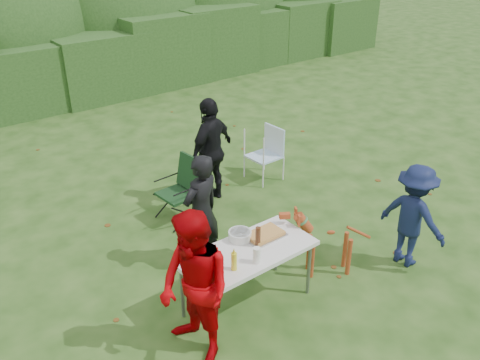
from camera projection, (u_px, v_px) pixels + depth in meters
ground at (256, 284)px, 6.12m from camera, size 80.00×80.00×0.00m
hedge_row at (27, 73)px, 11.32m from camera, size 22.00×1.40×1.70m
folding_table at (248, 255)px, 5.49m from camera, size 1.50×0.70×0.74m
person_cook at (201, 212)px, 6.15m from camera, size 0.61×0.46×1.51m
person_red_jacket at (195, 289)px, 4.79m from camera, size 0.64×0.81×1.62m
person_black_puffy at (211, 151)px, 7.60m from camera, size 1.05×0.71×1.65m
child at (413, 216)px, 6.22m from camera, size 0.56×0.91×1.35m
dog at (330, 242)px, 6.15m from camera, size 0.98×0.80×0.87m
camping_chair at (178, 190)px, 7.25m from camera, size 0.63×0.63×0.94m
lawn_chair at (264, 154)px, 8.41m from camera, size 0.54×0.54×0.89m
food_tray at (265, 236)px, 5.70m from camera, size 0.45×0.30×0.02m
focaccia_bread at (265, 234)px, 5.69m from camera, size 0.40×0.26×0.04m
mustard_bottle at (234, 261)px, 5.13m from camera, size 0.06×0.06×0.20m
ketchup_bottle at (216, 257)px, 5.17m from camera, size 0.06×0.06×0.22m
beer_bottle at (258, 237)px, 5.49m from camera, size 0.06×0.06×0.24m
paper_towel_roll at (200, 254)px, 5.19m from camera, size 0.12×0.12×0.26m
cup_stack at (257, 255)px, 5.24m from camera, size 0.08×0.08×0.18m
pasta_bowl at (240, 235)px, 5.64m from camera, size 0.26×0.26×0.10m
plate_stack at (203, 274)px, 5.07m from camera, size 0.24×0.24×0.05m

